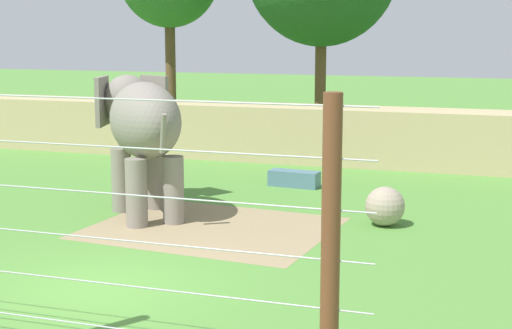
% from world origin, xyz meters
% --- Properties ---
extents(ground_plane, '(120.00, 120.00, 0.00)m').
position_xyz_m(ground_plane, '(0.00, 0.00, 0.00)').
color(ground_plane, '#518938').
extents(dirt_patch, '(5.47, 4.59, 0.01)m').
position_xyz_m(dirt_patch, '(0.35, 4.32, 0.00)').
color(dirt_patch, '#937F5B').
rests_on(dirt_patch, ground).
extents(embankment_wall, '(36.00, 1.80, 1.82)m').
position_xyz_m(embankment_wall, '(0.00, 13.36, 0.91)').
color(embankment_wall, tan).
rests_on(embankment_wall, ground).
extents(elephant, '(3.44, 3.74, 3.20)m').
position_xyz_m(elephant, '(-1.66, 5.04, 2.12)').
color(elephant, gray).
rests_on(elephant, ground).
extents(enrichment_ball, '(0.88, 0.88, 0.88)m').
position_xyz_m(enrichment_ball, '(3.92, 5.72, 0.44)').
color(enrichment_ball, gray).
rests_on(enrichment_ball, ground).
extents(feed_trough, '(1.44, 0.62, 0.44)m').
position_xyz_m(feed_trough, '(0.86, 9.24, 0.22)').
color(feed_trough, slate).
rests_on(feed_trough, ground).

